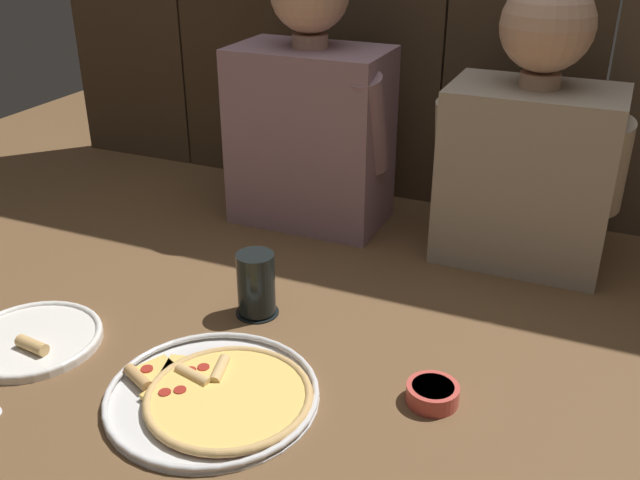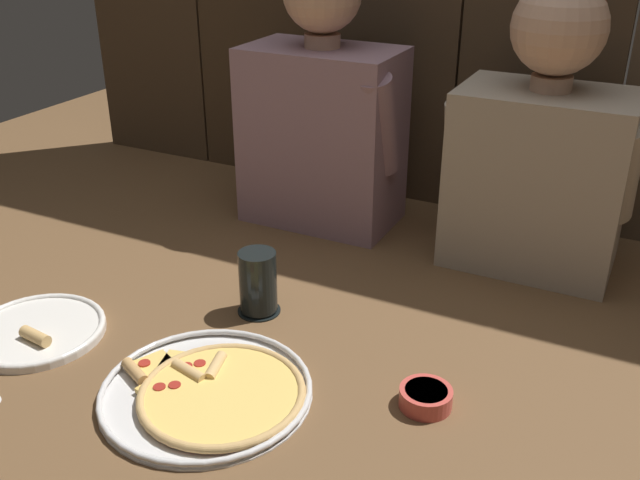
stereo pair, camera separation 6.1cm
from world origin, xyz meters
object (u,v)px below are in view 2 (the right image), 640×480
(pizza_tray, at_px, (211,391))
(drinking_glass, at_px, (258,283))
(dipping_bowl, at_px, (426,397))
(diner_right, at_px, (543,142))
(dinner_plate, at_px, (37,330))
(diner_left, at_px, (322,106))

(pizza_tray, relative_size, drinking_glass, 2.71)
(dipping_bowl, xyz_separation_m, diner_right, (0.03, 0.57, 0.25))
(dinner_plate, relative_size, dipping_bowl, 2.92)
(pizza_tray, bearing_deg, drinking_glass, 104.22)
(pizza_tray, bearing_deg, dipping_bowl, 22.74)
(dinner_plate, distance_m, diner_left, 0.78)
(dinner_plate, relative_size, drinking_glass, 1.94)
(drinking_glass, distance_m, diner_left, 0.50)
(dipping_bowl, height_order, diner_right, diner_right)
(pizza_tray, bearing_deg, diner_left, 102.29)
(diner_right, bearing_deg, dinner_plate, -136.35)
(dipping_bowl, height_order, diner_left, diner_left)
(dinner_plate, xyz_separation_m, diner_right, (0.73, 0.69, 0.26))
(drinking_glass, height_order, dipping_bowl, drinking_glass)
(pizza_tray, height_order, drinking_glass, drinking_glass)
(pizza_tray, distance_m, dinner_plate, 0.38)
(drinking_glass, bearing_deg, diner_left, 101.17)
(pizza_tray, relative_size, diner_left, 0.55)
(diner_left, distance_m, diner_right, 0.50)
(dinner_plate, relative_size, diner_right, 0.41)
(pizza_tray, xyz_separation_m, drinking_glass, (-0.06, 0.25, 0.05))
(pizza_tray, height_order, diner_right, diner_right)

